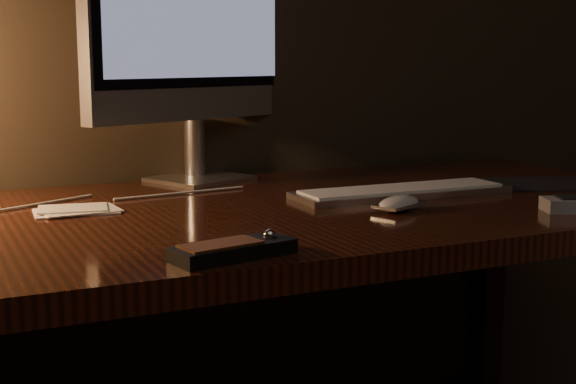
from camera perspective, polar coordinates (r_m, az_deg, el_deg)
name	(u,v)px	position (r m, az deg, el deg)	size (l,w,h in m)	color
desk	(255,269)	(1.48, -2.34, -5.46)	(1.60, 0.75, 0.75)	#3B180D
monitor	(198,12)	(1.67, -6.42, 12.59)	(0.52, 0.25, 0.58)	silver
keyboard	(402,191)	(1.51, 8.10, 0.06)	(0.42, 0.12, 0.02)	silver
mousepad	(545,184)	(1.70, 17.79, 0.57)	(0.22, 0.17, 0.00)	black
mouse	(399,206)	(1.35, 7.89, -0.96)	(0.09, 0.05, 0.02)	white
media_remote	(234,249)	(1.03, -3.89, -4.09)	(0.17, 0.09, 0.03)	black
papers	(76,210)	(1.37, -14.85, -1.25)	(0.13, 0.09, 0.01)	white
cable	(108,201)	(1.46, -12.68, -0.60)	(0.00, 0.00, 0.55)	white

